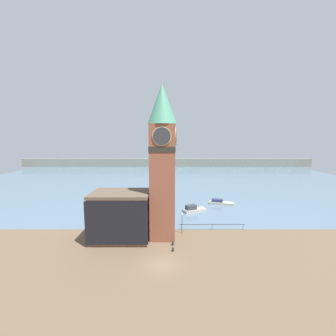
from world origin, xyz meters
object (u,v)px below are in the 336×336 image
at_px(lamp_post, 182,219).
at_px(clock_tower, 162,159).
at_px(pier_building, 120,215).
at_px(mooring_bollard_near, 172,243).
at_px(boat_far, 220,203).
at_px(mooring_bollard_far, 173,249).
at_px(boat_near, 193,209).

bearing_deg(lamp_post, clock_tower, -156.06).
relative_size(pier_building, mooring_bollard_near, 12.54).
height_order(clock_tower, lamp_post, clock_tower).
bearing_deg(mooring_bollard_near, clock_tower, 119.25).
bearing_deg(clock_tower, boat_far, 53.54).
xyz_separation_m(clock_tower, mooring_bollard_near, (1.70, -3.03, -13.02)).
bearing_deg(clock_tower, mooring_bollard_far, -71.32).
bearing_deg(mooring_bollard_near, mooring_bollard_far, -90.63).
height_order(mooring_bollard_near, mooring_bollard_far, mooring_bollard_near).
xyz_separation_m(clock_tower, boat_near, (6.79, 13.66, -12.84)).
height_order(boat_near, lamp_post, lamp_post).
relative_size(boat_far, mooring_bollard_near, 8.37).
bearing_deg(mooring_bollard_near, boat_far, 60.55).
bearing_deg(lamp_post, pier_building, -169.35).
xyz_separation_m(boat_near, mooring_bollard_far, (-5.12, -18.62, -0.23)).
bearing_deg(boat_far, clock_tower, -110.30).
relative_size(clock_tower, boat_near, 4.46).
bearing_deg(mooring_bollard_far, boat_far, 62.48).
bearing_deg(pier_building, lamp_post, 10.65).
bearing_deg(boat_near, boat_far, 14.44).
bearing_deg(pier_building, mooring_bollard_near, -16.76).
height_order(clock_tower, pier_building, clock_tower).
bearing_deg(lamp_post, mooring_bollard_far, -104.96).
xyz_separation_m(pier_building, mooring_bollard_near, (8.63, -2.60, -3.56)).
relative_size(boat_near, mooring_bollard_far, 8.44).
bearing_deg(boat_far, mooring_bollard_near, -103.28).
xyz_separation_m(boat_far, lamp_post, (-11.04, -18.04, 2.06)).
relative_size(boat_near, mooring_bollard_near, 7.40).
relative_size(boat_near, lamp_post, 1.57).
bearing_deg(boat_far, boat_near, -126.27).
xyz_separation_m(boat_near, boat_far, (7.66, 5.89, -0.09)).
bearing_deg(pier_building, boat_near, 45.77).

